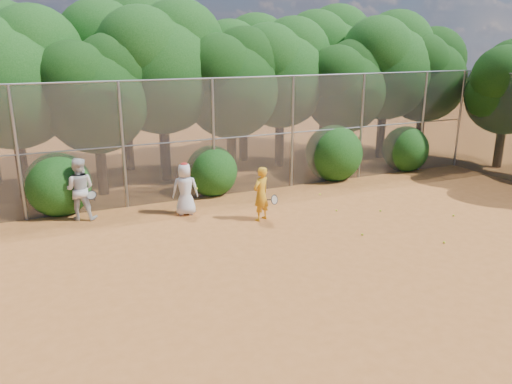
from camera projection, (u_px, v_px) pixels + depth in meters
name	position (u px, v px, depth m)	size (l,w,h in m)	color
ground	(333.00, 256.00, 12.50)	(80.00, 80.00, 0.00)	#AC5E26
fence_back	(238.00, 135.00, 17.10)	(20.05, 0.09, 4.03)	gray
tree_1	(11.00, 73.00, 16.04)	(4.64, 4.03, 6.35)	black
tree_2	(96.00, 90.00, 16.57)	(3.99, 3.47, 5.47)	black
tree_3	(162.00, 63.00, 18.19)	(4.89, 4.26, 6.70)	black
tree_4	(232.00, 80.00, 18.82)	(4.19, 3.64, 5.73)	black
tree_5	(281.00, 69.00, 20.42)	(4.51, 3.92, 6.17)	black
tree_6	(346.00, 84.00, 20.68)	(3.86, 3.36, 5.29)	black
tree_7	(387.00, 62.00, 21.96)	(4.77, 4.14, 6.53)	black
tree_8	(426.00, 72.00, 22.61)	(4.25, 3.70, 5.82)	black
tree_10	(123.00, 55.00, 19.66)	(5.15, 4.48, 7.06)	black
tree_11	(244.00, 65.00, 21.39)	(4.64, 4.03, 6.35)	black
tree_12	(326.00, 55.00, 23.58)	(5.02, 4.37, 6.88)	black
tree_13	(508.00, 84.00, 20.37)	(3.86, 3.36, 5.29)	black
bush_0	(58.00, 182.00, 15.37)	(2.00, 2.00, 2.00)	#124110
bush_1	(211.00, 169.00, 17.35)	(1.80, 1.80, 1.80)	#124110
bush_2	(334.00, 151.00, 19.25)	(2.20, 2.20, 2.20)	#124110
bush_3	(406.00, 147.00, 20.66)	(1.90, 1.90, 1.90)	#124110
player_yellow	(261.00, 194.00, 14.77)	(0.86, 0.61, 1.64)	orange
player_teen	(185.00, 189.00, 15.26)	(0.90, 0.69, 1.65)	silver
player_white	(79.00, 189.00, 14.81)	(1.10, 0.98, 1.89)	silver
ball_0	(380.00, 211.00, 15.72)	(0.07, 0.07, 0.07)	#C1D326
ball_1	(336.00, 210.00, 15.75)	(0.07, 0.07, 0.07)	#C1D326
ball_2	(444.00, 242.00, 13.25)	(0.07, 0.07, 0.07)	#C1D326
ball_3	(453.00, 215.00, 15.28)	(0.07, 0.07, 0.07)	#C1D326
ball_4	(362.00, 234.00, 13.77)	(0.07, 0.07, 0.07)	#C1D326
ball_5	(320.00, 194.00, 17.41)	(0.07, 0.07, 0.07)	#C1D326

